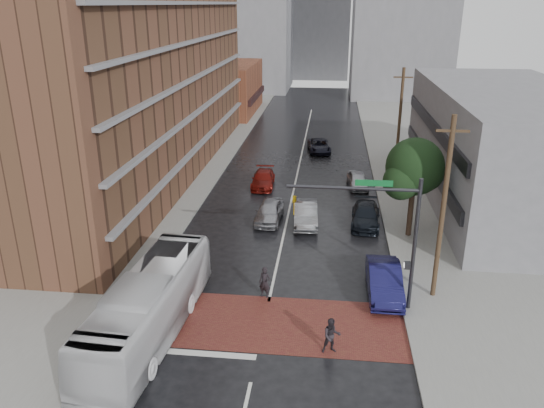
% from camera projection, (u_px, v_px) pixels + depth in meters
% --- Properties ---
extents(ground, '(160.00, 160.00, 0.00)m').
position_uv_depth(ground, '(263.00, 329.00, 26.04)').
color(ground, black).
rests_on(ground, ground).
extents(crosswalk, '(14.00, 5.00, 0.02)m').
position_uv_depth(crosswalk, '(264.00, 323.00, 26.50)').
color(crosswalk, brown).
rests_on(crosswalk, ground).
extents(sidewalk_west, '(9.00, 90.00, 0.15)m').
position_uv_depth(sidewalk_west, '(177.00, 170.00, 50.43)').
color(sidewalk_west, gray).
rests_on(sidewalk_west, ground).
extents(sidewalk_east, '(9.00, 90.00, 0.15)m').
position_uv_depth(sidewalk_east, '(423.00, 179.00, 48.04)').
color(sidewalk_east, gray).
rests_on(sidewalk_east, ground).
extents(apartment_block, '(10.00, 44.00, 28.00)m').
position_uv_depth(apartment_block, '(134.00, 16.00, 44.82)').
color(apartment_block, brown).
rests_on(apartment_block, ground).
extents(storefront_west, '(8.00, 16.00, 7.00)m').
position_uv_depth(storefront_west, '(228.00, 88.00, 76.22)').
color(storefront_west, brown).
rests_on(storefront_west, ground).
extents(building_east, '(11.00, 26.00, 9.00)m').
position_uv_depth(building_east, '(505.00, 147.00, 41.31)').
color(building_east, gray).
rests_on(building_east, ground).
extents(distant_tower_center, '(12.00, 10.00, 24.00)m').
position_uv_depth(distant_tower_center, '(321.00, 19.00, 110.05)').
color(distant_tower_center, gray).
rests_on(distant_tower_center, ground).
extents(street_tree, '(4.20, 4.10, 6.90)m').
position_uv_depth(street_tree, '(415.00, 170.00, 34.65)').
color(street_tree, '#332319').
rests_on(street_tree, ground).
extents(signal_mast, '(6.50, 0.30, 7.20)m').
position_uv_depth(signal_mast, '(386.00, 225.00, 26.07)').
color(signal_mast, '#2D2D33').
rests_on(signal_mast, ground).
extents(utility_pole_near, '(1.60, 0.26, 10.00)m').
position_uv_depth(utility_pole_near, '(443.00, 209.00, 27.01)').
color(utility_pole_near, '#473321').
rests_on(utility_pole_near, ground).
extents(utility_pole_far, '(1.60, 0.26, 10.00)m').
position_uv_depth(utility_pole_far, '(399.00, 125.00, 45.60)').
color(utility_pole_far, '#473321').
rests_on(utility_pole_far, ground).
extents(transit_bus, '(3.38, 11.60, 3.19)m').
position_uv_depth(transit_bus, '(149.00, 306.00, 25.00)').
color(transit_bus, silver).
rests_on(transit_bus, ground).
extents(pedestrian_a, '(0.74, 0.59, 1.77)m').
position_uv_depth(pedestrian_a, '(265.00, 282.00, 28.54)').
color(pedestrian_a, black).
rests_on(pedestrian_a, ground).
extents(pedestrian_b, '(0.96, 0.81, 1.73)m').
position_uv_depth(pedestrian_b, '(332.00, 336.00, 23.99)').
color(pedestrian_b, black).
rests_on(pedestrian_b, ground).
extents(car_travel_a, '(2.02, 4.53, 1.51)m').
position_uv_depth(car_travel_a, '(269.00, 212.00, 38.61)').
color(car_travel_a, '#A0A0A7').
rests_on(car_travel_a, ground).
extents(car_travel_b, '(1.99, 4.86, 1.57)m').
position_uv_depth(car_travel_b, '(306.00, 214.00, 38.14)').
color(car_travel_b, '#929499').
rests_on(car_travel_b, ground).
extents(car_travel_c, '(2.04, 4.66, 1.33)m').
position_uv_depth(car_travel_c, '(263.00, 179.00, 45.99)').
color(car_travel_c, maroon).
rests_on(car_travel_c, ground).
extents(suv_travel, '(2.82, 5.08, 1.34)m').
position_uv_depth(suv_travel, '(319.00, 146.00, 56.75)').
color(suv_travel, black).
rests_on(suv_travel, ground).
extents(car_parked_near, '(1.80, 5.03, 1.65)m').
position_uv_depth(car_parked_near, '(384.00, 281.00, 28.83)').
color(car_parked_near, '#141344').
rests_on(car_parked_near, ground).
extents(car_parked_mid, '(2.27, 4.99, 1.42)m').
position_uv_depth(car_parked_mid, '(365.00, 216.00, 38.01)').
color(car_parked_mid, black).
rests_on(car_parked_mid, ground).
extents(car_parked_far, '(1.98, 4.12, 1.36)m').
position_uv_depth(car_parked_far, '(358.00, 180.00, 45.77)').
color(car_parked_far, '#A3A4AA').
rests_on(car_parked_far, ground).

